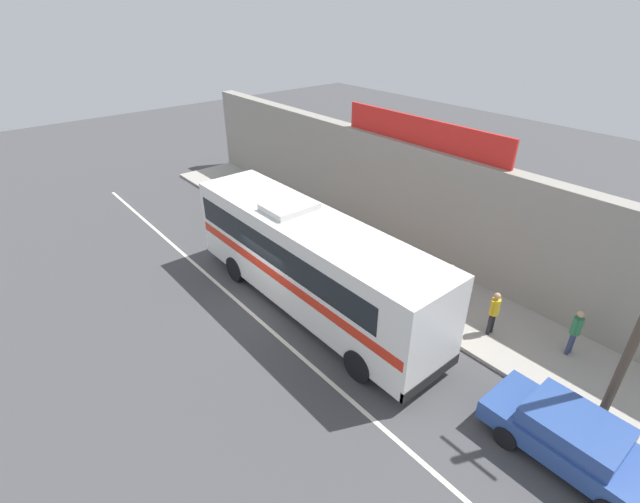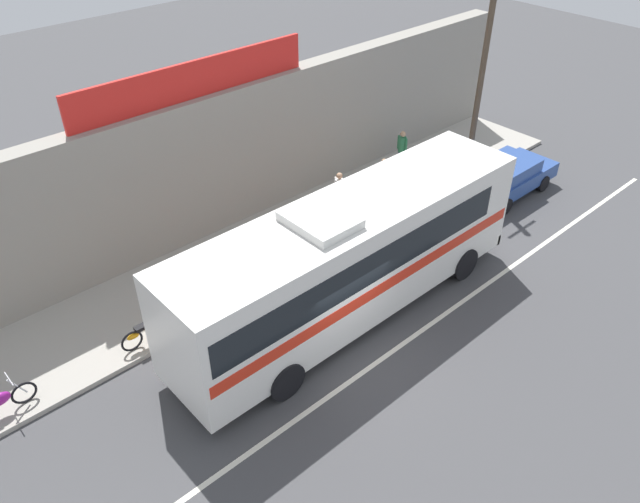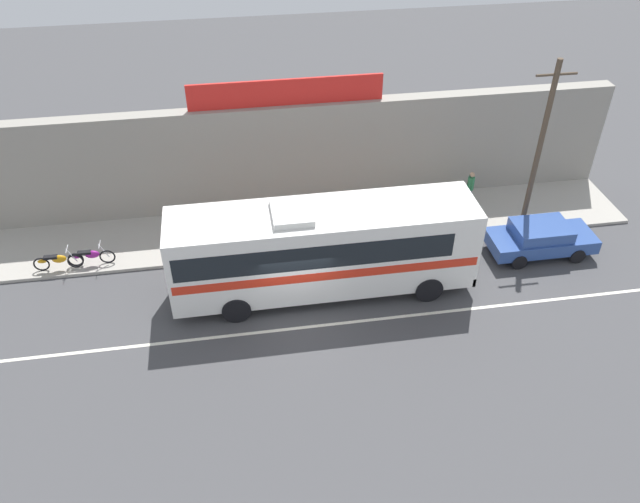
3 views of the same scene
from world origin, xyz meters
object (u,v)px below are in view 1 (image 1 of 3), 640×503
object	(u,v)px
motorcycle_purple	(290,228)
pedestrian_near_shop	(494,310)
motorcycle_black	(247,201)
pedestrian_by_curb	(450,282)
intercity_bus	(308,257)
parked_car	(574,439)
motorcycle_green	(233,194)
pedestrian_far_right	(576,329)

from	to	relation	value
motorcycle_purple	pedestrian_near_shop	bearing A→B (deg)	5.36
motorcycle_black	pedestrian_by_curb	xyz separation A→B (m)	(12.09, 1.06, 0.54)
intercity_bus	parked_car	bearing A→B (deg)	5.64
intercity_bus	motorcycle_green	size ratio (longest dim) A/B	5.85
pedestrian_near_shop	pedestrian_far_right	xyz separation A→B (m)	(2.17, 1.04, 0.01)
intercity_bus	pedestrian_near_shop	bearing A→B (deg)	34.11
intercity_bus	pedestrian_far_right	world-z (taller)	intercity_bus
parked_car	motorcycle_black	size ratio (longest dim) A/B	2.31
intercity_bus	motorcycle_green	bearing A→B (deg)	164.97
intercity_bus	pedestrian_far_right	size ratio (longest dim) A/B	6.75
motorcycle_purple	intercity_bus	bearing A→B (deg)	-29.16
motorcycle_purple	pedestrian_by_curb	world-z (taller)	pedestrian_by_curb
motorcycle_black	pedestrian_near_shop	distance (m)	14.07
parked_car	pedestrian_far_right	distance (m)	4.10
motorcycle_black	pedestrian_by_curb	distance (m)	12.15
motorcycle_purple	motorcycle_black	xyz separation A→B (m)	(-4.02, 0.14, 0.00)
pedestrian_by_curb	motorcycle_black	bearing A→B (deg)	-174.97
motorcycle_black	motorcycle_purple	bearing A→B (deg)	-2.00
motorcycle_black	pedestrian_near_shop	bearing A→B (deg)	3.26
motorcycle_purple	pedestrian_by_curb	distance (m)	8.18
intercity_bus	pedestrian_near_shop	distance (m)	6.46
motorcycle_purple	motorcycle_green	bearing A→B (deg)	179.52
parked_car	pedestrian_far_right	size ratio (longest dim) A/B	2.58
parked_car	motorcycle_black	distance (m)	17.99
pedestrian_far_right	motorcycle_black	bearing A→B (deg)	-173.51
motorcycle_black	pedestrian_far_right	distance (m)	16.32
intercity_bus	motorcycle_black	bearing A→B (deg)	162.38
pedestrian_far_right	intercity_bus	bearing A→B (deg)	-148.17
motorcycle_black	motorcycle_green	distance (m)	1.25
motorcycle_green	pedestrian_far_right	bearing A→B (deg)	6.34
parked_car	motorcycle_purple	size ratio (longest dim) A/B	2.26
pedestrian_near_shop	motorcycle_purple	bearing A→B (deg)	-174.64
intercity_bus	motorcycle_purple	distance (m)	5.62
motorcycle_black	pedestrian_near_shop	xyz separation A→B (m)	(14.04, 0.80, 0.51)
intercity_bus	pedestrian_by_curb	size ratio (longest dim) A/B	6.66
pedestrian_near_shop	pedestrian_far_right	size ratio (longest dim) A/B	0.99
parked_car	motorcycle_purple	bearing A→B (deg)	172.87
motorcycle_green	motorcycle_purple	bearing A→B (deg)	-0.48
motorcycle_green	pedestrian_near_shop	distance (m)	15.32
motorcycle_green	motorcycle_black	bearing A→B (deg)	4.43
parked_car	pedestrian_near_shop	world-z (taller)	pedestrian_near_shop
intercity_bus	motorcycle_purple	bearing A→B (deg)	150.84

